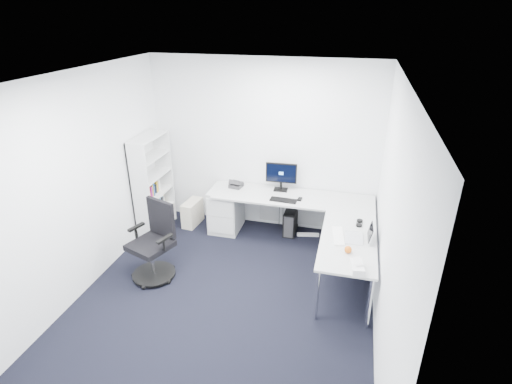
% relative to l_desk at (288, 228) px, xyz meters
% --- Properties ---
extents(ground, '(4.20, 4.20, 0.00)m').
position_rel_l_desk_xyz_m(ground, '(-0.55, -1.40, -0.36)').
color(ground, black).
extents(ceiling, '(4.20, 4.20, 0.00)m').
position_rel_l_desk_xyz_m(ceiling, '(-0.55, -1.40, 2.34)').
color(ceiling, white).
extents(wall_back, '(3.60, 0.02, 2.70)m').
position_rel_l_desk_xyz_m(wall_back, '(-0.55, 0.70, 0.99)').
color(wall_back, white).
rests_on(wall_back, ground).
extents(wall_front, '(3.60, 0.02, 2.70)m').
position_rel_l_desk_xyz_m(wall_front, '(-0.55, -3.50, 0.99)').
color(wall_front, white).
rests_on(wall_front, ground).
extents(wall_left, '(0.02, 4.20, 2.70)m').
position_rel_l_desk_xyz_m(wall_left, '(-2.35, -1.40, 0.99)').
color(wall_left, white).
rests_on(wall_left, ground).
extents(wall_right, '(0.02, 4.20, 2.70)m').
position_rel_l_desk_xyz_m(wall_right, '(1.25, -1.40, 0.99)').
color(wall_right, white).
rests_on(wall_right, ground).
extents(l_desk, '(2.43, 1.36, 0.71)m').
position_rel_l_desk_xyz_m(l_desk, '(0.00, 0.00, 0.00)').
color(l_desk, '#B3B5B5').
rests_on(l_desk, ground).
extents(drawer_pedestal, '(0.46, 0.58, 0.71)m').
position_rel_l_desk_xyz_m(drawer_pedestal, '(-1.08, 0.35, -0.00)').
color(drawer_pedestal, '#B3B5B5').
rests_on(drawer_pedestal, ground).
extents(bookshelf, '(0.31, 0.79, 1.58)m').
position_rel_l_desk_xyz_m(bookshelf, '(-2.17, 0.05, 0.44)').
color(bookshelf, silver).
rests_on(bookshelf, ground).
extents(task_chair, '(0.76, 0.76, 1.06)m').
position_rel_l_desk_xyz_m(task_chair, '(-1.62, -1.15, 0.17)').
color(task_chair, black).
rests_on(task_chair, ground).
extents(black_pc_tower, '(0.19, 0.41, 0.40)m').
position_rel_l_desk_xyz_m(black_pc_tower, '(-0.04, 0.48, -0.16)').
color(black_pc_tower, black).
rests_on(black_pc_tower, ground).
extents(beige_pc_tower, '(0.24, 0.46, 0.42)m').
position_rel_l_desk_xyz_m(beige_pc_tower, '(-1.68, 0.35, -0.15)').
color(beige_pc_tower, beige).
rests_on(beige_pc_tower, ground).
extents(power_strip, '(0.36, 0.13, 0.04)m').
position_rel_l_desk_xyz_m(power_strip, '(0.26, 0.44, -0.34)').
color(power_strip, white).
rests_on(power_strip, ground).
extents(monitor, '(0.49, 0.18, 0.46)m').
position_rel_l_desk_xyz_m(monitor, '(-0.22, 0.53, 0.59)').
color(monitor, black).
rests_on(monitor, l_desk).
extents(black_keyboard, '(0.40, 0.16, 0.02)m').
position_rel_l_desk_xyz_m(black_keyboard, '(-0.11, 0.16, 0.37)').
color(black_keyboard, black).
rests_on(black_keyboard, l_desk).
extents(mouse, '(0.06, 0.10, 0.03)m').
position_rel_l_desk_xyz_m(mouse, '(0.12, 0.25, 0.37)').
color(mouse, black).
rests_on(mouse, l_desk).
extents(desk_phone, '(0.22, 0.22, 0.13)m').
position_rel_l_desk_xyz_m(desk_phone, '(-0.93, 0.47, 0.42)').
color(desk_phone, '#2E2E31').
rests_on(desk_phone, l_desk).
extents(laptop, '(0.33, 0.32, 0.23)m').
position_rel_l_desk_xyz_m(laptop, '(0.94, -0.68, 0.47)').
color(laptop, silver).
rests_on(laptop, l_desk).
extents(white_keyboard, '(0.19, 0.46, 0.02)m').
position_rel_l_desk_xyz_m(white_keyboard, '(0.75, -0.67, 0.36)').
color(white_keyboard, white).
rests_on(white_keyboard, l_desk).
extents(headphones, '(0.13, 0.19, 0.05)m').
position_rel_l_desk_xyz_m(headphones, '(1.00, -0.28, 0.38)').
color(headphones, black).
rests_on(headphones, l_desk).
extents(orange_fruit, '(0.09, 0.09, 0.09)m').
position_rel_l_desk_xyz_m(orange_fruit, '(0.88, -1.02, 0.40)').
color(orange_fruit, '#D15E12').
rests_on(orange_fruit, l_desk).
extents(tissue_box, '(0.17, 0.26, 0.08)m').
position_rel_l_desk_xyz_m(tissue_box, '(0.99, -1.36, 0.40)').
color(tissue_box, white).
rests_on(tissue_box, l_desk).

